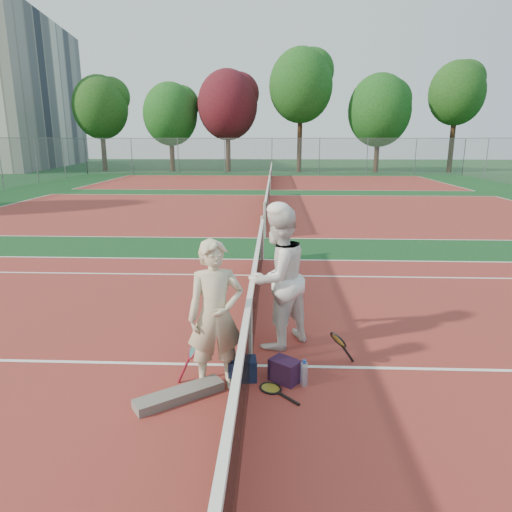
# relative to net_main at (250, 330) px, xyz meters

# --- Properties ---
(ground) EXTENTS (130.00, 130.00, 0.00)m
(ground) POSITION_rel_net_main_xyz_m (0.00, 0.00, -0.51)
(ground) COLOR #103C19
(ground) RESTS_ON ground
(court_main) EXTENTS (23.77, 10.97, 0.01)m
(court_main) POSITION_rel_net_main_xyz_m (0.00, 0.00, -0.51)
(court_main) COLOR maroon
(court_main) RESTS_ON ground
(court_far_a) EXTENTS (23.77, 10.97, 0.01)m
(court_far_a) POSITION_rel_net_main_xyz_m (0.00, 13.50, -0.51)
(court_far_a) COLOR maroon
(court_far_a) RESTS_ON ground
(court_far_b) EXTENTS (23.77, 10.97, 0.01)m
(court_far_b) POSITION_rel_net_main_xyz_m (0.00, 27.00, -0.51)
(court_far_b) COLOR maroon
(court_far_b) RESTS_ON ground
(net_main) EXTENTS (0.10, 10.98, 1.02)m
(net_main) POSITION_rel_net_main_xyz_m (0.00, 0.00, 0.00)
(net_main) COLOR black
(net_main) RESTS_ON ground
(net_far_a) EXTENTS (0.10, 10.98, 1.02)m
(net_far_a) POSITION_rel_net_main_xyz_m (0.00, 13.50, 0.00)
(net_far_a) COLOR black
(net_far_a) RESTS_ON ground
(net_far_b) EXTENTS (0.10, 10.98, 1.02)m
(net_far_b) POSITION_rel_net_main_xyz_m (0.00, 27.00, 0.00)
(net_far_b) COLOR black
(net_far_b) RESTS_ON ground
(fence_back) EXTENTS (32.00, 0.06, 3.00)m
(fence_back) POSITION_rel_net_main_xyz_m (0.00, 34.00, 0.99)
(fence_back) COLOR slate
(fence_back) RESTS_ON ground
(apartment_block) EXTENTS (12.96, 23.18, 15.00)m
(apartment_block) POSITION_rel_net_main_xyz_m (-28.00, 44.00, 6.99)
(apartment_block) COLOR beige
(apartment_block) RESTS_ON ground
(player_a) EXTENTS (0.75, 0.58, 1.81)m
(player_a) POSITION_rel_net_main_xyz_m (-0.38, -0.51, 0.40)
(player_a) COLOR beige
(player_a) RESTS_ON ground
(player_b) EXTENTS (1.24, 1.23, 2.02)m
(player_b) POSITION_rel_net_main_xyz_m (0.35, 0.67, 0.50)
(player_b) COLOR white
(player_b) RESTS_ON ground
(racket_red) EXTENTS (0.36, 0.35, 0.55)m
(racket_red) POSITION_rel_net_main_xyz_m (-0.67, -0.40, -0.23)
(racket_red) COLOR maroon
(racket_red) RESTS_ON ground
(racket_black_held) EXTENTS (0.47, 0.44, 0.50)m
(racket_black_held) POSITION_rel_net_main_xyz_m (1.14, 0.01, -0.26)
(racket_black_held) COLOR black
(racket_black_held) RESTS_ON ground
(racket_spare) EXTENTS (0.61, 0.62, 0.03)m
(racket_spare) POSITION_rel_net_main_xyz_m (0.27, -0.58, -0.49)
(racket_spare) COLOR black
(racket_spare) RESTS_ON ground
(sports_bag_navy) EXTENTS (0.38, 0.28, 0.28)m
(sports_bag_navy) POSITION_rel_net_main_xyz_m (-0.08, -0.35, -0.37)
(sports_bag_navy) COLOR black
(sports_bag_navy) RESTS_ON ground
(sports_bag_purple) EXTENTS (0.43, 0.41, 0.29)m
(sports_bag_purple) POSITION_rel_net_main_xyz_m (0.44, -0.38, -0.37)
(sports_bag_purple) COLOR #29102C
(sports_bag_purple) RESTS_ON ground
(net_cover_canvas) EXTENTS (0.99, 0.81, 0.11)m
(net_cover_canvas) POSITION_rel_net_main_xyz_m (-0.77, -0.83, -0.45)
(net_cover_canvas) COLOR #64605B
(net_cover_canvas) RESTS_ON ground
(water_bottle) EXTENTS (0.09, 0.09, 0.30)m
(water_bottle) POSITION_rel_net_main_xyz_m (0.67, -0.47, -0.36)
(water_bottle) COLOR #A8BED5
(water_bottle) RESTS_ON ground
(tree_back_0) EXTENTS (4.93, 4.93, 8.57)m
(tree_back_0) POSITION_rel_net_main_xyz_m (-15.68, 37.43, 5.20)
(tree_back_0) COLOR #382314
(tree_back_0) RESTS_ON ground
(tree_back_1) EXTENTS (4.89, 4.89, 7.94)m
(tree_back_1) POSITION_rel_net_main_xyz_m (-9.29, 37.51, 4.60)
(tree_back_1) COLOR #382314
(tree_back_1) RESTS_ON ground
(tree_back_maroon) EXTENTS (5.35, 5.35, 8.96)m
(tree_back_maroon) POSITION_rel_net_main_xyz_m (-4.02, 37.14, 5.36)
(tree_back_maroon) COLOR #382314
(tree_back_maroon) RESTS_ON ground
(tree_back_3) EXTENTS (5.58, 5.58, 10.71)m
(tree_back_3) POSITION_rel_net_main_xyz_m (2.48, 37.17, 6.96)
(tree_back_3) COLOR #382314
(tree_back_3) RESTS_ON ground
(tree_back_4) EXTENTS (5.45, 5.45, 8.50)m
(tree_back_4) POSITION_rel_net_main_xyz_m (9.38, 36.83, 4.84)
(tree_back_4) COLOR #382314
(tree_back_4) RESTS_ON ground
(tree_back_5) EXTENTS (4.75, 4.75, 9.53)m
(tree_back_5) POSITION_rel_net_main_xyz_m (16.02, 37.10, 6.26)
(tree_back_5) COLOR #382314
(tree_back_5) RESTS_ON ground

